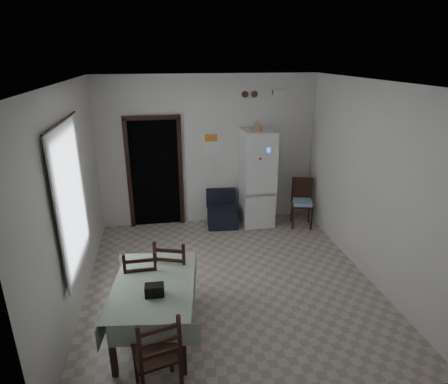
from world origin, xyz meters
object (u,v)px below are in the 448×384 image
dining_chair_far_left (142,280)px  dining_chair_near_head (157,351)px  dining_table (156,310)px  dining_chair_far_right (175,271)px  navy_seat (223,209)px  fridge (257,178)px  corner_chair (302,203)px

dining_chair_far_left → dining_chair_near_head: (0.18, -1.29, 0.01)m
dining_table → dining_chair_far_right: bearing=74.1°
dining_chair_near_head → dining_chair_far_left: bearing=-95.9°
navy_seat → dining_table: (-1.30, -2.93, 0.02)m
navy_seat → dining_chair_near_head: (-1.29, -3.75, 0.15)m
fridge → corner_chair: fridge is taller
navy_seat → corner_chair: size_ratio=0.74×
dining_chair_far_left → dining_chair_near_head: size_ratio=0.98×
corner_chair → dining_chair_far_left: dining_chair_far_left is taller
fridge → dining_chair_far_left: 3.31m
fridge → dining_table: 3.59m
dining_chair_far_left → fridge: bearing=-132.6°
corner_chair → dining_chair_far_left: (-3.01, -2.20, 0.02)m
fridge → dining_chair_far_left: (-2.16, -2.46, -0.46)m
navy_seat → dining_chair_far_left: (-1.47, -2.46, 0.14)m
dining_chair_near_head → navy_seat: bearing=-122.9°
dining_table → dining_chair_far_left: 0.51m
navy_seat → corner_chair: corner_chair is taller
corner_chair → dining_chair_near_head: (-2.83, -3.49, 0.03)m
dining_table → dining_chair_far_left: dining_chair_far_left is taller
corner_chair → dining_chair_near_head: dining_chair_near_head is taller
dining_table → dining_chair_far_left: size_ratio=1.43×
corner_chair → dining_chair_far_right: bearing=-126.4°
dining_chair_far_right → dining_chair_near_head: (-0.24, -1.41, -0.01)m
corner_chair → dining_chair_far_left: size_ratio=0.96×
dining_chair_far_left → dining_chair_far_right: 0.44m
fridge → dining_table: fridge is taller
fridge → navy_seat: fridge is taller
navy_seat → fridge: bearing=4.7°
fridge → corner_chair: 1.01m
dining_chair_near_head → corner_chair: bearing=-143.0°
dining_table → dining_chair_far_right: dining_chair_far_right is taller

